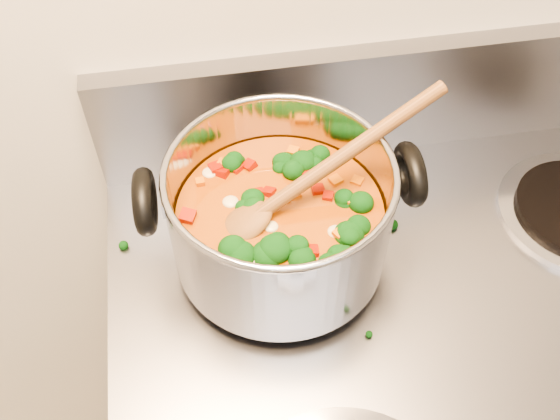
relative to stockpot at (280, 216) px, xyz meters
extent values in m
cube|color=gray|center=(0.19, 0.17, 0.00)|extent=(0.80, 0.03, 0.16)
cylinder|color=#A5A5AD|center=(0.01, 0.00, -0.07)|extent=(0.20, 0.20, 0.01)
cylinder|color=black|center=(0.01, 0.00, -0.07)|extent=(0.16, 0.16, 0.01)
cylinder|color=#A7A6AE|center=(0.00, 0.00, 0.00)|extent=(0.24, 0.24, 0.13)
torus|color=#A7A6AE|center=(0.00, 0.00, 0.07)|extent=(0.25, 0.25, 0.01)
cylinder|color=#943E0D|center=(0.00, 0.00, -0.02)|extent=(0.23, 0.23, 0.07)
torus|color=black|center=(-0.14, 0.01, 0.05)|extent=(0.02, 0.08, 0.08)
torus|color=black|center=(0.14, -0.01, 0.05)|extent=(0.02, 0.08, 0.08)
ellipsoid|color=black|center=(-0.04, 0.07, 0.01)|extent=(0.04, 0.04, 0.03)
ellipsoid|color=black|center=(-0.03, 0.01, 0.01)|extent=(0.04, 0.04, 0.03)
ellipsoid|color=black|center=(-0.02, -0.09, 0.01)|extent=(0.04, 0.04, 0.03)
ellipsoid|color=black|center=(-0.04, 0.02, 0.01)|extent=(0.04, 0.04, 0.03)
ellipsoid|color=black|center=(0.08, 0.01, 0.01)|extent=(0.04, 0.04, 0.03)
ellipsoid|color=black|center=(0.05, -0.04, 0.01)|extent=(0.04, 0.04, 0.03)
ellipsoid|color=black|center=(0.05, 0.08, 0.01)|extent=(0.04, 0.04, 0.03)
ellipsoid|color=black|center=(0.03, -0.01, 0.01)|extent=(0.04, 0.04, 0.03)
ellipsoid|color=black|center=(0.08, 0.03, 0.01)|extent=(0.04, 0.04, 0.03)
ellipsoid|color=black|center=(-0.02, 0.08, 0.01)|extent=(0.04, 0.04, 0.03)
ellipsoid|color=black|center=(0.04, 0.00, 0.01)|extent=(0.04, 0.04, 0.03)
ellipsoid|color=#9D1705|center=(-0.02, -0.01, 0.01)|extent=(0.01, 0.01, 0.01)
ellipsoid|color=#9D1705|center=(0.00, 0.03, 0.01)|extent=(0.01, 0.01, 0.01)
ellipsoid|color=#9D1705|center=(-0.05, 0.04, 0.01)|extent=(0.01, 0.01, 0.01)
ellipsoid|color=#9D1705|center=(-0.07, -0.04, 0.01)|extent=(0.01, 0.01, 0.01)
ellipsoid|color=#9D1705|center=(-0.03, -0.08, 0.01)|extent=(0.01, 0.01, 0.01)
ellipsoid|color=#9D1705|center=(0.05, -0.08, 0.01)|extent=(0.01, 0.01, 0.01)
ellipsoid|color=#9D1705|center=(-0.07, 0.06, 0.01)|extent=(0.01, 0.01, 0.01)
ellipsoid|color=#9D1705|center=(0.04, 0.00, 0.01)|extent=(0.01, 0.01, 0.01)
ellipsoid|color=#9D1705|center=(-0.01, 0.02, 0.01)|extent=(0.01, 0.01, 0.01)
ellipsoid|color=#9D1705|center=(0.07, 0.06, 0.01)|extent=(0.01, 0.01, 0.01)
ellipsoid|color=#9D1705|center=(0.04, -0.01, 0.01)|extent=(0.01, 0.01, 0.01)
ellipsoid|color=#9D1705|center=(0.10, 0.01, 0.01)|extent=(0.01, 0.01, 0.01)
ellipsoid|color=#9D1705|center=(0.04, -0.07, 0.01)|extent=(0.01, 0.01, 0.01)
ellipsoid|color=#9D1705|center=(-0.02, 0.00, 0.01)|extent=(0.01, 0.01, 0.01)
ellipsoid|color=#C65C0B|center=(0.00, -0.07, 0.01)|extent=(0.01, 0.01, 0.01)
ellipsoid|color=#C65C0B|center=(-0.07, 0.00, 0.01)|extent=(0.01, 0.01, 0.01)
ellipsoid|color=#C65C0B|center=(0.03, -0.09, 0.01)|extent=(0.01, 0.01, 0.01)
ellipsoid|color=#C65C0B|center=(0.08, -0.04, 0.01)|extent=(0.01, 0.01, 0.01)
ellipsoid|color=#C65C0B|center=(-0.08, 0.02, 0.01)|extent=(0.01, 0.01, 0.01)
ellipsoid|color=#C65C0B|center=(0.03, 0.00, 0.01)|extent=(0.01, 0.01, 0.01)
ellipsoid|color=#C65C0B|center=(0.06, -0.03, 0.01)|extent=(0.01, 0.01, 0.01)
ellipsoid|color=#C65C0B|center=(-0.04, 0.04, 0.01)|extent=(0.01, 0.01, 0.01)
ellipsoid|color=#C65C0B|center=(0.00, -0.03, 0.01)|extent=(0.01, 0.01, 0.01)
ellipsoid|color=#C65C0B|center=(0.03, -0.01, 0.01)|extent=(0.01, 0.01, 0.01)
ellipsoid|color=#C65C0B|center=(0.00, -0.10, 0.01)|extent=(0.01, 0.01, 0.01)
ellipsoid|color=beige|center=(0.03, -0.03, 0.01)|extent=(0.02, 0.02, 0.01)
ellipsoid|color=beige|center=(-0.01, 0.07, 0.01)|extent=(0.02, 0.02, 0.01)
ellipsoid|color=beige|center=(-0.02, -0.02, 0.01)|extent=(0.02, 0.02, 0.01)
ellipsoid|color=beige|center=(-0.07, 0.07, 0.01)|extent=(0.02, 0.02, 0.01)
ellipsoid|color=beige|center=(0.01, 0.09, 0.01)|extent=(0.02, 0.02, 0.01)
ellipsoid|color=beige|center=(-0.07, -0.06, 0.01)|extent=(0.02, 0.02, 0.01)
ellipsoid|color=brown|center=(-0.04, -0.01, 0.01)|extent=(0.09, 0.07, 0.05)
cylinder|color=brown|center=(0.07, 0.02, 0.06)|extent=(0.24, 0.09, 0.11)
ellipsoid|color=black|center=(-0.13, 0.11, -0.07)|extent=(0.01, 0.01, 0.01)
ellipsoid|color=black|center=(-0.14, -0.12, -0.07)|extent=(0.01, 0.01, 0.01)
camera|label=1|loc=(-0.08, -0.43, 0.53)|focal=40.00mm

